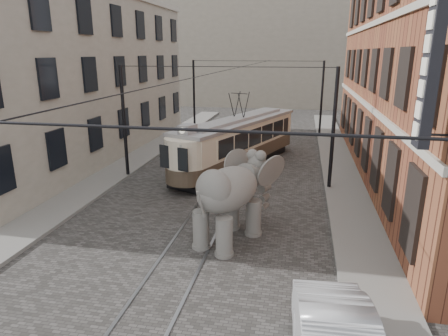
# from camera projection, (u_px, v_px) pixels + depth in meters

# --- Properties ---
(ground) EXTENTS (120.00, 120.00, 0.00)m
(ground) POSITION_uv_depth(u_px,v_px,m) (198.00, 232.00, 15.12)
(ground) COLOR #494644
(tram_rails) EXTENTS (1.54, 80.00, 0.02)m
(tram_rails) POSITION_uv_depth(u_px,v_px,m) (198.00, 231.00, 15.12)
(tram_rails) COLOR slate
(tram_rails) RESTS_ON ground
(sidewalk_right) EXTENTS (2.00, 60.00, 0.15)m
(sidewalk_right) POSITION_uv_depth(u_px,v_px,m) (361.00, 244.00, 13.98)
(sidewalk_right) COLOR slate
(sidewalk_right) RESTS_ON ground
(sidewalk_left) EXTENTS (2.00, 60.00, 0.15)m
(sidewalk_left) POSITION_uv_depth(u_px,v_px,m) (47.00, 217.00, 16.31)
(sidewalk_left) COLOR slate
(sidewalk_left) RESTS_ON ground
(stucco_building) EXTENTS (7.00, 24.00, 10.00)m
(stucco_building) POSITION_uv_depth(u_px,v_px,m) (70.00, 79.00, 25.17)
(stucco_building) COLOR gray
(stucco_building) RESTS_ON ground
(distant_block) EXTENTS (28.00, 10.00, 14.00)m
(distant_block) POSITION_uv_depth(u_px,v_px,m) (276.00, 49.00, 50.79)
(distant_block) COLOR gray
(distant_block) RESTS_ON ground
(catenary) EXTENTS (11.00, 30.20, 6.00)m
(catenary) POSITION_uv_depth(u_px,v_px,m) (219.00, 130.00, 19.02)
(catenary) COLOR black
(catenary) RESTS_ON ground
(tram) EXTENTS (6.11, 11.18, 4.40)m
(tram) POSITION_uv_depth(u_px,v_px,m) (239.00, 131.00, 23.14)
(tram) COLOR beige
(tram) RESTS_ON ground
(elephant) EXTENTS (4.52, 5.69, 3.06)m
(elephant) POSITION_uv_depth(u_px,v_px,m) (228.00, 201.00, 13.97)
(elephant) COLOR slate
(elephant) RESTS_ON ground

